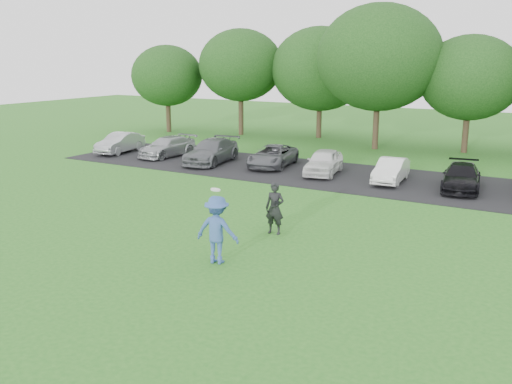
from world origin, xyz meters
TOP-DOWN VIEW (x-y plane):
  - ground at (0.00, 0.00)m, footprint 100.00×100.00m
  - parking_lot at (0.00, 13.00)m, footprint 32.00×6.50m
  - frisbee_player at (0.57, 0.36)m, footprint 1.33×0.90m
  - camera_bystander at (0.70, 3.49)m, footprint 0.67×0.48m
  - parked_cars at (0.70, 13.01)m, footprint 30.77×5.26m
  - tree_row at (1.51, 22.76)m, footprint 42.39×9.85m

SIDE VIEW (x-z plane):
  - ground at x=0.00m, z-range 0.00..0.00m
  - parking_lot at x=0.00m, z-range 0.00..0.03m
  - parked_cars at x=0.70m, z-range -0.01..1.24m
  - camera_bystander at x=0.70m, z-range 0.00..1.70m
  - frisbee_player at x=0.57m, z-range -0.12..2.04m
  - tree_row at x=1.51m, z-range 0.59..9.23m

